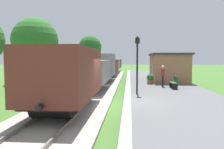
{
  "coord_description": "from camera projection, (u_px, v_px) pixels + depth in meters",
  "views": [
    {
      "loc": [
        0.5,
        -11.39,
        2.51
      ],
      "look_at": [
        -0.81,
        5.02,
        1.3
      ],
      "focal_mm": 35.04,
      "sensor_mm": 36.0,
      "label": 1
    }
  ],
  "objects": [
    {
      "name": "tree_field_distant",
      "position": [
        90.0,
        47.0,
        38.51
      ],
      "size": [
        4.03,
        4.03,
        6.55
      ],
      "color": "#4C3823",
      "rests_on": "ground"
    },
    {
      "name": "potted_planter",
      "position": [
        150.0,
        79.0,
        19.37
      ],
      "size": [
        0.64,
        0.64,
        0.92
      ],
      "color": "brown",
      "rests_on": "platform_slab"
    },
    {
      "name": "freight_train",
      "position": [
        105.0,
        67.0,
        25.53
      ],
      "size": [
        2.5,
        39.2,
        2.72
      ],
      "color": "brown",
      "rests_on": "rail_near"
    },
    {
      "name": "lamp_post_near",
      "position": [
        137.0,
        54.0,
        13.77
      ],
      "size": [
        0.28,
        0.28,
        3.7
      ],
      "color": "black",
      "rests_on": "platform_slab"
    },
    {
      "name": "person_waiting",
      "position": [
        163.0,
        75.0,
        17.47
      ],
      "size": [
        0.26,
        0.39,
        1.71
      ],
      "rotation": [
        0.0,
        0.0,
        3.08
      ],
      "color": "black",
      "rests_on": "platform_slab"
    },
    {
      "name": "tree_trackside_far",
      "position": [
        35.0,
        41.0,
        22.34
      ],
      "size": [
        4.66,
        4.66,
        6.68
      ],
      "color": "#4C3823",
      "rests_on": "ground"
    },
    {
      "name": "platform_slab",
      "position": [
        181.0,
        105.0,
        11.29
      ],
      "size": [
        6.0,
        60.0,
        0.25
      ],
      "primitive_type": "cube",
      "color": "#565659",
      "rests_on": "ground"
    },
    {
      "name": "rail_near",
      "position": [
        88.0,
        102.0,
        11.67
      ],
      "size": [
        0.07,
        60.0,
        0.14
      ],
      "primitive_type": "cube",
      "color": "slate",
      "rests_on": "track_ballast"
    },
    {
      "name": "track_ballast",
      "position": [
        75.0,
        104.0,
        11.74
      ],
      "size": [
        3.8,
        60.0,
        0.12
      ],
      "primitive_type": "cube",
      "color": "#9E9389",
      "rests_on": "ground"
    },
    {
      "name": "ground_plane",
      "position": [
        120.0,
        106.0,
        11.55
      ],
      "size": [
        160.0,
        160.0,
        0.0
      ],
      "primitive_type": "plane",
      "color": "#3D6628"
    },
    {
      "name": "rail_far",
      "position": [
        62.0,
        102.0,
        11.78
      ],
      "size": [
        0.07,
        60.0,
        0.14
      ],
      "primitive_type": "cube",
      "color": "slate",
      "rests_on": "track_ballast"
    },
    {
      "name": "station_hut",
      "position": [
        168.0,
        67.0,
        22.01
      ],
      "size": [
        3.5,
        5.8,
        2.78
      ],
      "color": "#9E6B4C",
      "rests_on": "platform_slab"
    },
    {
      "name": "tree_field_left",
      "position": [
        53.0,
        54.0,
        30.44
      ],
      "size": [
        3.24,
        3.24,
        4.74
      ],
      "color": "#4C3823",
      "rests_on": "ground"
    },
    {
      "name": "bench_near_hut",
      "position": [
        174.0,
        82.0,
        16.51
      ],
      "size": [
        0.42,
        1.5,
        0.91
      ],
      "color": "#1E4C2D",
      "rests_on": "platform_slab"
    },
    {
      "name": "platform_edge_stripe",
      "position": [
        127.0,
        101.0,
        11.5
      ],
      "size": [
        0.36,
        60.0,
        0.01
      ],
      "primitive_type": "cube",
      "color": "silver",
      "rests_on": "platform_slab"
    }
  ]
}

